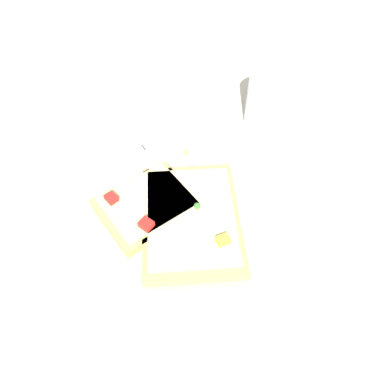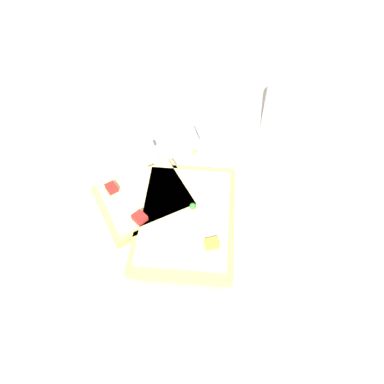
{
  "view_description": "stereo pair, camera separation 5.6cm",
  "coord_description": "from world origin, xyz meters",
  "views": [
    {
      "loc": [
        0.07,
        0.34,
        0.46
      ],
      "look_at": [
        0.0,
        0.0,
        0.02
      ],
      "focal_mm": 35.0,
      "sensor_mm": 36.0,
      "label": 1
    },
    {
      "loc": [
        0.01,
        0.35,
        0.46
      ],
      "look_at": [
        0.0,
        0.0,
        0.02
      ],
      "focal_mm": 35.0,
      "sensor_mm": 36.0,
      "label": 2
    }
  ],
  "objects": [
    {
      "name": "knife",
      "position": [
        -0.02,
        -0.07,
        0.01
      ],
      "size": [
        0.07,
        0.21,
        0.01
      ],
      "rotation": [
        0.0,
        0.0,
        8.1
      ],
      "color": "silver",
      "rests_on": "plate"
    },
    {
      "name": "plate",
      "position": [
        0.0,
        0.0,
        0.01
      ],
      "size": [
        0.25,
        0.25,
        0.01
      ],
      "color": "white",
      "rests_on": "ground"
    },
    {
      "name": "pizza_slice_main",
      "position": [
        0.01,
        0.05,
        0.02
      ],
      "size": [
        0.16,
        0.2,
        0.03
      ],
      "rotation": [
        0.0,
        0.0,
        1.45
      ],
      "color": "tan",
      "rests_on": "plate"
    },
    {
      "name": "pizza_slice_corner",
      "position": [
        0.07,
        0.01,
        0.02
      ],
      "size": [
        0.17,
        0.16,
        0.03
      ],
      "rotation": [
        0.0,
        0.0,
        3.58
      ],
      "color": "tan",
      "rests_on": "plate"
    },
    {
      "name": "crumb_scatter",
      "position": [
        -0.01,
        -0.04,
        0.02
      ],
      "size": [
        0.13,
        0.1,
        0.01
      ],
      "color": "tan",
      "rests_on": "plate"
    },
    {
      "name": "drinking_glass",
      "position": [
        -0.17,
        -0.16,
        0.05
      ],
      "size": [
        0.08,
        0.08,
        0.1
      ],
      "color": "silver",
      "rests_on": "ground"
    },
    {
      "name": "fork",
      "position": [
        0.04,
        -0.01,
        0.01
      ],
      "size": [
        0.08,
        0.21,
        0.01
      ],
      "rotation": [
        0.0,
        0.0,
        8.14
      ],
      "color": "silver",
      "rests_on": "plate"
    },
    {
      "name": "ground_plane",
      "position": [
        0.0,
        0.0,
        0.0
      ],
      "size": [
        4.0,
        4.0,
        0.0
      ],
      "primitive_type": "plane",
      "color": "#BCB29E"
    }
  ]
}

